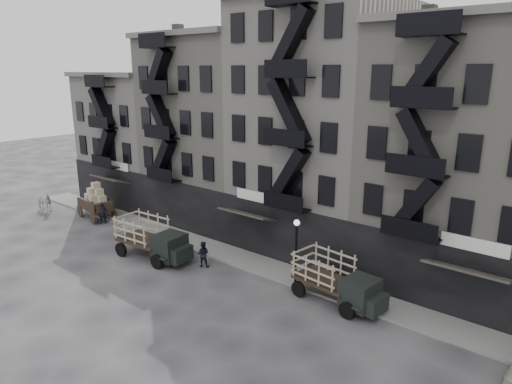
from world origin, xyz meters
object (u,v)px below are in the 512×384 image
Objects in this scene: wagon at (95,198)px; stake_truck_east at (336,277)px; horse at (43,202)px; pedestrian_mid at (203,254)px; stake_truck_west at (152,235)px; pedestrian_west at (103,213)px.

wagon is 23.85m from stake_truck_east.
horse is 1.18× the size of pedestrian_mid.
wagon is 14.74m from pedestrian_mid.
pedestrian_mid is at bearing 13.68° from stake_truck_west.
horse is at bearing 174.08° from stake_truck_west.
pedestrian_mid is at bearing 3.20° from wagon.
stake_truck_east is 3.15× the size of pedestrian_mid.
stake_truck_east reaches higher than pedestrian_west.
pedestrian_mid is (3.74, 1.21, -0.76)m from stake_truck_west.
pedestrian_west is at bearing -171.53° from stake_truck_east.
wagon reaches higher than stake_truck_east.
wagon is 0.67× the size of stake_truck_west.
stake_truck_east reaches higher than horse.
stake_truck_west is at bearing -102.99° from horse.
pedestrian_mid is (12.79, -0.71, -0.04)m from pedestrian_west.
pedestrian_mid is at bearing -99.23° from horse.
stake_truck_west is 3.35× the size of pedestrian_mid.
pedestrian_west is at bearing -34.48° from pedestrian_mid.
pedestrian_west is at bearing -7.00° from wagon.
wagon is at bearing 163.25° from stake_truck_west.
stake_truck_east is at bearing 157.13° from pedestrian_mid.
stake_truck_west is 9.28m from pedestrian_west.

